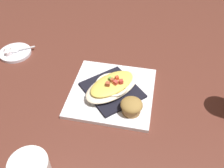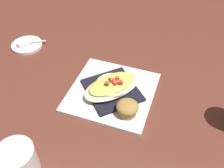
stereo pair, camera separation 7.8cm
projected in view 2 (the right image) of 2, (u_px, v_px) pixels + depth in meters
The scene contains 10 objects.
ground_plane at pixel (112, 94), 0.81m from camera, with size 2.60×2.60×0.00m, color brown.
square_plate at pixel (112, 92), 0.81m from camera, with size 0.25×0.25×0.01m, color white.
folded_napkin at pixel (112, 90), 0.80m from camera, with size 0.15×0.16×0.01m, color black.
gratin_dish at pixel (112, 85), 0.79m from camera, with size 0.19×0.21×0.05m.
muffin at pixel (127, 108), 0.73m from camera, with size 0.06×0.06×0.04m.
coffee_mug at pixel (18, 162), 0.61m from camera, with size 0.09×0.11×0.08m.
creamer_saucer at pixel (27, 45), 0.99m from camera, with size 0.11×0.11×0.01m, color white.
spoon at pixel (28, 43), 0.98m from camera, with size 0.08×0.06×0.01m.
creamer_cup_0 at pixel (20, 41), 0.98m from camera, with size 0.02×0.02×0.02m, color white.
creamer_cup_1 at pixel (20, 45), 0.97m from camera, with size 0.02×0.02×0.02m, color white.
Camera 2 is at (-0.20, 0.52, 0.59)m, focal length 41.45 mm.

